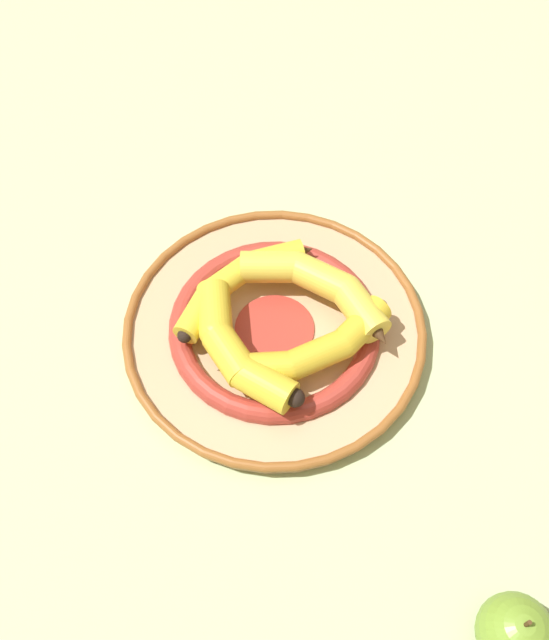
{
  "coord_description": "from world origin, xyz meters",
  "views": [
    {
      "loc": [
        -0.4,
        0.14,
        0.77
      ],
      "look_at": [
        0.04,
        -0.01,
        0.04
      ],
      "focal_mm": 42.0,
      "sensor_mm": 36.0,
      "label": 1
    }
  ],
  "objects_px": {
    "banana_b": "(234,346)",
    "apple": "(515,632)",
    "banana_a": "(238,281)",
    "decorative_bowl": "(274,330)",
    "banana_d": "(320,286)",
    "banana_c": "(311,351)"
  },
  "relations": [
    {
      "from": "banana_c",
      "to": "apple",
      "type": "relative_size",
      "value": 2.55
    },
    {
      "from": "banana_b",
      "to": "apple",
      "type": "xyz_separation_m",
      "value": [
        -0.37,
        -0.15,
        -0.02
      ]
    },
    {
      "from": "banana_a",
      "to": "apple",
      "type": "relative_size",
      "value": 2.28
    },
    {
      "from": "decorative_bowl",
      "to": "banana_a",
      "type": "bearing_deg",
      "value": 23.67
    },
    {
      "from": "decorative_bowl",
      "to": "apple",
      "type": "xyz_separation_m",
      "value": [
        -0.39,
        -0.1,
        0.02
      ]
    },
    {
      "from": "apple",
      "to": "decorative_bowl",
      "type": "bearing_deg",
      "value": 13.91
    },
    {
      "from": "banana_a",
      "to": "banana_b",
      "type": "bearing_deg",
      "value": 47.51
    },
    {
      "from": "banana_a",
      "to": "banana_c",
      "type": "relative_size",
      "value": 0.9
    },
    {
      "from": "banana_c",
      "to": "banana_d",
      "type": "xyz_separation_m",
      "value": [
        0.08,
        -0.04,
        0.0
      ]
    },
    {
      "from": "banana_b",
      "to": "apple",
      "type": "height_order",
      "value": "apple"
    },
    {
      "from": "decorative_bowl",
      "to": "apple",
      "type": "distance_m",
      "value": 0.41
    },
    {
      "from": "decorative_bowl",
      "to": "apple",
      "type": "height_order",
      "value": "apple"
    },
    {
      "from": "decorative_bowl",
      "to": "banana_b",
      "type": "bearing_deg",
      "value": 115.78
    },
    {
      "from": "banana_d",
      "to": "banana_a",
      "type": "bearing_deg",
      "value": 24.31
    },
    {
      "from": "banana_a",
      "to": "apple",
      "type": "xyz_separation_m",
      "value": [
        -0.45,
        -0.12,
        -0.01
      ]
    },
    {
      "from": "decorative_bowl",
      "to": "banana_a",
      "type": "relative_size",
      "value": 1.87
    },
    {
      "from": "decorative_bowl",
      "to": "banana_d",
      "type": "bearing_deg",
      "value": -74.25
    },
    {
      "from": "banana_a",
      "to": "banana_d",
      "type": "xyz_separation_m",
      "value": [
        -0.04,
        -0.09,
        0.0
      ]
    },
    {
      "from": "banana_b",
      "to": "banana_d",
      "type": "bearing_deg",
      "value": 98.03
    },
    {
      "from": "apple",
      "to": "banana_b",
      "type": "bearing_deg",
      "value": 22.93
    },
    {
      "from": "banana_b",
      "to": "banana_d",
      "type": "relative_size",
      "value": 1.13
    },
    {
      "from": "decorative_bowl",
      "to": "banana_a",
      "type": "xyz_separation_m",
      "value": [
        0.06,
        0.03,
        0.03
      ]
    }
  ]
}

